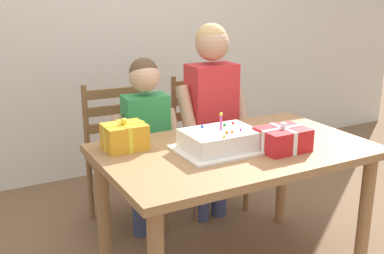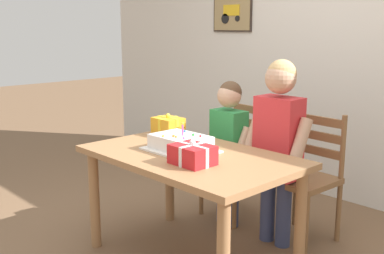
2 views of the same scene
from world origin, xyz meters
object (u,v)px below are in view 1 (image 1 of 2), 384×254
object	(u,v)px
gift_box_red_large	(125,136)
chair_right	(207,141)
gift_box_beside_cake	(282,139)
child_younger	(146,131)
dining_table	(235,166)
birthday_cake	(221,141)
chair_left	(123,156)
child_older	(212,104)

from	to	relation	value
gift_box_red_large	chair_right	world-z (taller)	chair_right
gift_box_beside_cake	child_younger	world-z (taller)	child_younger
gift_box_red_large	gift_box_beside_cake	xyz separation A→B (m)	(0.68, -0.40, -0.01)
dining_table	gift_box_red_large	xyz separation A→B (m)	(-0.50, 0.25, 0.17)
birthday_cake	gift_box_red_large	world-z (taller)	birthday_cake
dining_table	chair_left	xyz separation A→B (m)	(-0.31, 0.83, -0.16)
gift_box_red_large	chair_left	size ratio (longest dim) A/B	0.23
child_older	child_younger	size ratio (longest dim) A/B	1.16
gift_box_red_large	gift_box_beside_cake	size ratio (longest dim) A/B	0.87
gift_box_red_large	dining_table	bearing A→B (deg)	-26.03
birthday_cake	gift_box_red_large	size ratio (longest dim) A/B	2.08
birthday_cake	gift_box_red_large	xyz separation A→B (m)	(-0.41, 0.25, 0.02)
gift_box_beside_cake	child_younger	bearing A→B (deg)	118.32
birthday_cake	gift_box_beside_cake	size ratio (longest dim) A/B	1.80
chair_right	child_younger	size ratio (longest dim) A/B	0.82
gift_box_red_large	chair_left	distance (m)	0.69
child_younger	child_older	bearing A→B (deg)	-0.05
child_younger	birthday_cake	bearing A→B (deg)	-77.08
gift_box_beside_cake	child_older	xyz separation A→B (m)	(0.05, 0.76, 0.01)
dining_table	child_younger	size ratio (longest dim) A/B	1.23
gift_box_red_large	child_younger	distance (m)	0.47
birthday_cake	child_younger	world-z (taller)	child_younger
gift_box_red_large	child_younger	world-z (taller)	child_younger
birthday_cake	gift_box_red_large	distance (m)	0.48
chair_left	chair_right	xyz separation A→B (m)	(0.63, 0.00, 0.00)
chair_right	gift_box_beside_cake	bearing A→B (deg)	-98.20
chair_left	child_older	distance (m)	0.66
gift_box_beside_cake	dining_table	bearing A→B (deg)	139.63
dining_table	gift_box_red_large	world-z (taller)	gift_box_red_large
chair_left	child_younger	world-z (taller)	child_younger
gift_box_red_large	child_older	distance (m)	0.81
chair_right	child_older	xyz separation A→B (m)	(-0.10, -0.21, 0.32)
birthday_cake	dining_table	bearing A→B (deg)	1.74
dining_table	child_older	bearing A→B (deg)	70.08
dining_table	birthday_cake	size ratio (longest dim) A/B	3.12
birthday_cake	child_younger	bearing A→B (deg)	102.92
birthday_cake	gift_box_beside_cake	world-z (taller)	birthday_cake
dining_table	gift_box_red_large	size ratio (longest dim) A/B	6.47
birthday_cake	child_younger	distance (m)	0.64
gift_box_beside_cake	chair_left	bearing A→B (deg)	116.62
birthday_cake	chair_left	distance (m)	0.91
dining_table	chair_right	distance (m)	0.90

